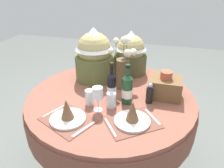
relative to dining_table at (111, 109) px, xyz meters
name	(u,v)px	position (x,y,z in m)	size (l,w,h in m)	color
ground	(111,161)	(0.00, 0.00, -0.62)	(8.00, 8.00, 0.00)	slate
dining_table	(111,109)	(0.00, 0.00, 0.00)	(1.38, 1.38, 0.76)	brown
place_setting_left	(67,114)	(-0.19, -0.40, 0.19)	(0.42, 0.38, 0.16)	brown
place_setting_right	(132,117)	(0.23, -0.31, 0.19)	(0.43, 0.41, 0.16)	brown
flower_vase	(123,66)	(0.06, 0.16, 0.33)	(0.23, 0.20, 0.43)	brown
wine_bottle_left	(112,86)	(0.03, -0.07, 0.26)	(0.07, 0.07, 0.31)	black
wine_bottle_right	(127,89)	(0.15, -0.09, 0.26)	(0.08, 0.08, 0.31)	#194223
wine_glass_left	(98,94)	(-0.03, -0.24, 0.28)	(0.07, 0.07, 0.19)	silver
tumbler_near_left	(111,100)	(0.05, -0.17, 0.20)	(0.07, 0.07, 0.12)	silver
tumbler_near_right	(89,97)	(-0.12, -0.18, 0.20)	(0.06, 0.06, 0.12)	silver
pepper_mill	(149,94)	(0.31, -0.04, 0.22)	(0.05, 0.05, 0.17)	black
gift_tub_back_left	(94,53)	(-0.23, 0.26, 0.39)	(0.35, 0.35, 0.48)	#566033
gift_tub_back_centre	(131,51)	(0.06, 0.48, 0.36)	(0.32, 0.32, 0.42)	#474C2D
woven_basket_side_right	(165,87)	(0.42, 0.09, 0.23)	(0.25, 0.21, 0.22)	brown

